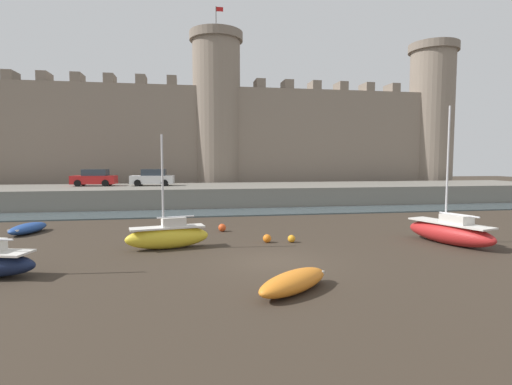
# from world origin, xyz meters

# --- Properties ---
(ground_plane) EXTENTS (160.00, 160.00, 0.00)m
(ground_plane) POSITION_xyz_m (0.00, 0.00, 0.00)
(ground_plane) COLOR #382D23
(water_channel) EXTENTS (80.00, 4.50, 0.10)m
(water_channel) POSITION_xyz_m (0.00, 15.91, 0.05)
(water_channel) COLOR #47565B
(water_channel) RESTS_ON ground
(quay_road) EXTENTS (68.52, 10.00, 1.79)m
(quay_road) POSITION_xyz_m (0.00, 23.16, 0.90)
(quay_road) COLOR slate
(quay_road) RESTS_ON ground
(castle) EXTENTS (62.81, 6.29, 22.32)m
(castle) POSITION_xyz_m (-0.00, 32.30, 8.08)
(castle) COLOR gray
(castle) RESTS_ON ground
(rowboat_near_channel_left) EXTENTS (1.93, 3.16, 0.60)m
(rowboat_near_channel_left) POSITION_xyz_m (-12.83, 8.82, 0.32)
(rowboat_near_channel_left) COLOR #234793
(rowboat_near_channel_left) RESTS_ON ground
(sailboat_midflat_centre) EXTENTS (2.74, 5.08, 7.02)m
(sailboat_midflat_centre) POSITION_xyz_m (9.60, 1.93, 0.66)
(sailboat_midflat_centre) COLOR red
(sailboat_midflat_centre) RESTS_ON ground
(sailboat_foreground_left) EXTENTS (4.13, 1.82, 5.51)m
(sailboat_foreground_left) POSITION_xyz_m (-4.54, 3.33, 0.64)
(sailboat_foreground_left) COLOR yellow
(sailboat_foreground_left) RESTS_ON ground
(rowboat_midflat_right) EXTENTS (3.22, 2.89, 0.68)m
(rowboat_midflat_right) POSITION_xyz_m (-0.22, -3.95, 0.36)
(rowboat_midflat_right) COLOR orange
(rowboat_midflat_right) RESTS_ON ground
(mooring_buoy_mid_mud) EXTENTS (0.47, 0.47, 0.47)m
(mooring_buoy_mid_mud) POSITION_xyz_m (-1.55, 7.53, 0.23)
(mooring_buoy_mid_mud) COLOR #E04C1E
(mooring_buoy_mid_mud) RESTS_ON ground
(mooring_buoy_near_shore) EXTENTS (0.40, 0.40, 0.40)m
(mooring_buoy_near_shore) POSITION_xyz_m (1.74, 3.71, 0.20)
(mooring_buoy_near_shore) COLOR orange
(mooring_buoy_near_shore) RESTS_ON ground
(mooring_buoy_off_centre) EXTENTS (0.44, 0.44, 0.44)m
(mooring_buoy_off_centre) POSITION_xyz_m (0.47, 3.88, 0.22)
(mooring_buoy_off_centre) COLOR orange
(mooring_buoy_off_centre) RESTS_ON ground
(car_quay_west) EXTENTS (4.21, 2.10, 1.62)m
(car_quay_west) POSITION_xyz_m (-12.46, 24.47, 2.57)
(car_quay_west) COLOR red
(car_quay_west) RESTS_ON quay_road
(car_quay_centre_west) EXTENTS (4.21, 2.10, 1.62)m
(car_quay_centre_west) POSITION_xyz_m (-6.91, 23.87, 2.57)
(car_quay_centre_west) COLOR silver
(car_quay_centre_west) RESTS_ON quay_road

